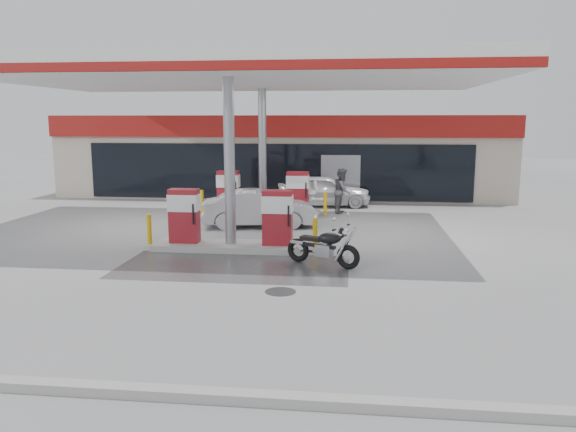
% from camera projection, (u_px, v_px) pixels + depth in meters
% --- Properties ---
extents(ground, '(90.00, 90.00, 0.00)m').
position_uv_depth(ground, '(215.00, 266.00, 14.72)').
color(ground, gray).
rests_on(ground, ground).
extents(wet_patch, '(6.00, 3.00, 0.00)m').
position_uv_depth(wet_patch, '(233.00, 267.00, 14.66)').
color(wet_patch, '#4C4C4F').
rests_on(wet_patch, ground).
extents(drain_cover, '(0.70, 0.70, 0.01)m').
position_uv_depth(drain_cover, '(280.00, 292.00, 12.54)').
color(drain_cover, '#38383A').
rests_on(drain_cover, ground).
extents(kerb, '(28.00, 0.25, 0.15)m').
position_uv_depth(kerb, '(93.00, 389.00, 7.85)').
color(kerb, gray).
rests_on(kerb, ground).
extents(store_building, '(22.00, 8.22, 4.00)m').
position_uv_depth(store_building, '(286.00, 154.00, 29.98)').
color(store_building, '#B1A894').
rests_on(store_building, ground).
extents(canopy, '(16.00, 10.02, 5.51)m').
position_uv_depth(canopy, '(248.00, 75.00, 18.72)').
color(canopy, silver).
rests_on(canopy, ground).
extents(pump_island_near, '(5.14, 1.30, 1.78)m').
position_uv_depth(pump_island_near, '(231.00, 226.00, 16.56)').
color(pump_island_near, '#9E9E99').
rests_on(pump_island_near, ground).
extents(pump_island_far, '(5.14, 1.30, 1.78)m').
position_uv_depth(pump_island_far, '(263.00, 198.00, 22.43)').
color(pump_island_far, '#9E9E99').
rests_on(pump_island_far, ground).
extents(parked_motorcycle, '(2.00, 1.19, 1.10)m').
position_uv_depth(parked_motorcycle, '(324.00, 248.00, 14.71)').
color(parked_motorcycle, black).
rests_on(parked_motorcycle, ground).
extents(sedan_white, '(4.29, 2.12, 1.41)m').
position_uv_depth(sedan_white, '(324.00, 191.00, 24.84)').
color(sedan_white, white).
rests_on(sedan_white, ground).
extents(attendant, '(0.84, 1.00, 1.84)m').
position_uv_depth(attendant, '(342.00, 191.00, 23.02)').
color(attendant, '#5A5A5F').
rests_on(attendant, ground).
extents(hatchback_silver, '(4.21, 2.07, 1.33)m').
position_uv_depth(hatchback_silver, '(259.00, 208.00, 20.06)').
color(hatchback_silver, '#A5A8AD').
rests_on(hatchback_silver, ground).
extents(parked_car_left, '(5.04, 3.49, 1.35)m').
position_uv_depth(parked_car_left, '(117.00, 180.00, 29.30)').
color(parked_car_left, black).
rests_on(parked_car_left, ground).
extents(parked_car_right, '(4.56, 2.53, 1.21)m').
position_uv_depth(parked_car_right, '(386.00, 185.00, 27.73)').
color(parked_car_right, '#162149').
rests_on(parked_car_right, ground).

